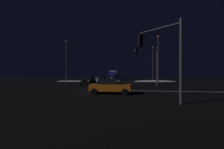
# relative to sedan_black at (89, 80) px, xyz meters

# --- Properties ---
(ground) EXTENTS (120.00, 120.00, 0.10)m
(ground) POSITION_rel_sedan_black_xyz_m (3.62, -10.81, -0.85)
(ground) COLOR black
(stop_line_north) EXTENTS (0.35, 14.69, 0.01)m
(stop_line_north) POSITION_rel_sedan_black_xyz_m (3.62, -2.24, -0.80)
(stop_line_north) COLOR white
(stop_line_north) RESTS_ON ground
(centre_line_ns) EXTENTS (22.00, 0.15, 0.01)m
(centre_line_ns) POSITION_rel_sedan_black_xyz_m (3.62, 9.36, -0.80)
(centre_line_ns) COLOR yellow
(centre_line_ns) RESTS_ON ground
(crosswalk_bar_east) EXTENTS (14.69, 0.40, 0.01)m
(crosswalk_bar_east) POSITION_rel_sedan_black_xyz_m (12.28, -10.81, -0.80)
(crosswalk_bar_east) COLOR white
(crosswalk_bar_east) RESTS_ON ground
(snow_bank_left_curb) EXTENTS (8.09, 1.50, 0.45)m
(snow_bank_left_curb) POSITION_rel_sedan_black_xyz_m (-5.75, 6.39, -0.58)
(snow_bank_left_curb) COLOR white
(snow_bank_left_curb) RESTS_ON ground
(snow_bank_right_curb) EXTENTS (9.24, 1.50, 0.60)m
(snow_bank_right_curb) POSITION_rel_sedan_black_xyz_m (12.98, 7.50, -0.50)
(snow_bank_right_curb) COLOR white
(snow_bank_right_curb) RESTS_ON ground
(sedan_black) EXTENTS (2.02, 4.33, 1.57)m
(sedan_black) POSITION_rel_sedan_black_xyz_m (0.00, 0.00, 0.00)
(sedan_black) COLOR black
(sedan_black) RESTS_ON ground
(sedan_silver) EXTENTS (2.02, 4.33, 1.57)m
(sedan_silver) POSITION_rel_sedan_black_xyz_m (0.16, 6.60, 0.00)
(sedan_silver) COLOR #B7B7BC
(sedan_silver) RESTS_ON ground
(sedan_red) EXTENTS (2.02, 4.33, 1.57)m
(sedan_red) POSITION_rel_sedan_black_xyz_m (-0.32, 13.11, 0.00)
(sedan_red) COLOR maroon
(sedan_red) RESTS_ON ground
(sedan_blue) EXTENTS (2.02, 4.33, 1.57)m
(sedan_blue) POSITION_rel_sedan_black_xyz_m (-0.29, 18.48, 0.00)
(sedan_blue) COLOR navy
(sedan_blue) RESTS_ON ground
(sedan_gray) EXTENTS (2.02, 4.33, 1.57)m
(sedan_gray) POSITION_rel_sedan_black_xyz_m (0.22, 23.70, 0.00)
(sedan_gray) COLOR slate
(sedan_gray) RESTS_ON ground
(box_truck) EXTENTS (2.68, 8.28, 3.08)m
(box_truck) POSITION_rel_sedan_black_xyz_m (-0.11, 31.60, 0.91)
(box_truck) COLOR navy
(box_truck) RESTS_ON ground
(sedan_orange_crossing) EXTENTS (4.33, 2.02, 1.57)m
(sedan_orange_crossing) POSITION_rel_sedan_black_xyz_m (6.77, -14.48, 0.00)
(sedan_orange_crossing) COLOR #C66014
(sedan_orange_crossing) RESTS_ON ground
(traffic_signal_ne) EXTENTS (3.74, 3.74, 6.58)m
(traffic_signal_ne) POSITION_rel_sedan_black_xyz_m (11.15, -3.28, 3.77)
(traffic_signal_ne) COLOR #4C4C51
(traffic_signal_ne) RESTS_ON ground
(traffic_signal_se) EXTENTS (3.08, 3.08, 5.87)m
(traffic_signal_se) POSITION_rel_sedan_black_xyz_m (11.36, -18.55, 3.25)
(traffic_signal_se) COLOR #4C4C51
(traffic_signal_se) RESTS_ON ground
(streetlamp_left_near) EXTENTS (0.44, 0.44, 9.31)m
(streetlamp_left_near) POSITION_rel_sedan_black_xyz_m (-6.05, 3.36, 4.55)
(streetlamp_left_near) COLOR #424247
(streetlamp_left_near) RESTS_ON ground
(streetlamp_right_near) EXTENTS (0.44, 0.44, 9.62)m
(streetlamp_right_near) POSITION_rel_sedan_black_xyz_m (13.28, 3.36, 4.71)
(streetlamp_right_near) COLOR #424247
(streetlamp_right_near) RESTS_ON ground
(streetlamp_right_far) EXTENTS (0.44, 0.44, 9.88)m
(streetlamp_right_far) POSITION_rel_sedan_black_xyz_m (13.28, 19.36, 4.84)
(streetlamp_right_far) COLOR #424247
(streetlamp_right_far) RESTS_ON ground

